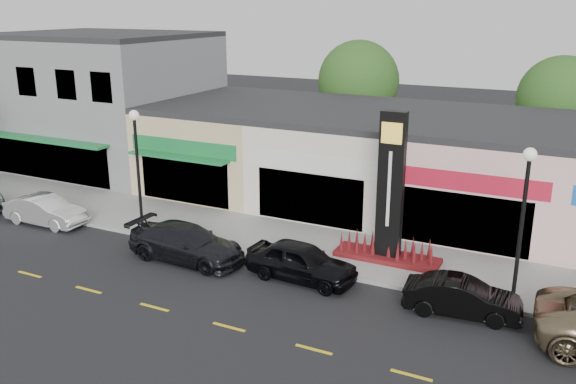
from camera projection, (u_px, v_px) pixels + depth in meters
name	position (u px, v px, depth m)	size (l,w,h in m)	color
ground	(272.00, 290.00, 22.21)	(120.00, 120.00, 0.00)	black
sidewalk	(320.00, 247.00, 25.91)	(52.00, 4.30, 0.15)	gray
curb	(297.00, 267.00, 23.99)	(52.00, 0.20, 0.15)	gray
building_grey_2story	(105.00, 100.00, 38.45)	(12.00, 10.95, 8.30)	slate
shop_beige	(234.00, 142.00, 34.92)	(7.00, 10.85, 4.80)	tan
shop_cream	(349.00, 155.00, 31.95)	(7.00, 10.01, 4.80)	beige
shop_pink_w	(486.00, 170.00, 28.98)	(7.00, 10.01, 4.80)	beige
tree_rear_west	(358.00, 81.00, 39.05)	(5.20, 5.20, 7.83)	#382619
tree_rear_mid	(561.00, 99.00, 34.05)	(4.80, 4.80, 7.29)	#382619
lamp_west_near	(137.00, 159.00, 26.72)	(0.44, 0.44, 5.47)	black
lamp_east_near	(523.00, 212.00, 19.92)	(0.44, 0.44, 5.47)	black
pylon_sign	(389.00, 209.00, 23.85)	(4.20, 1.30, 6.00)	#5E101A
car_white_van	(46.00, 210.00, 28.63)	(4.13, 1.44, 1.36)	white
car_dark_sedan	(187.00, 243.00, 24.60)	(5.01, 2.04, 1.45)	black
car_black_sedan	(301.00, 262.00, 22.84)	(4.29, 1.72, 1.46)	black
car_black_conv	(462.00, 297.00, 20.26)	(3.85, 1.34, 1.27)	black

